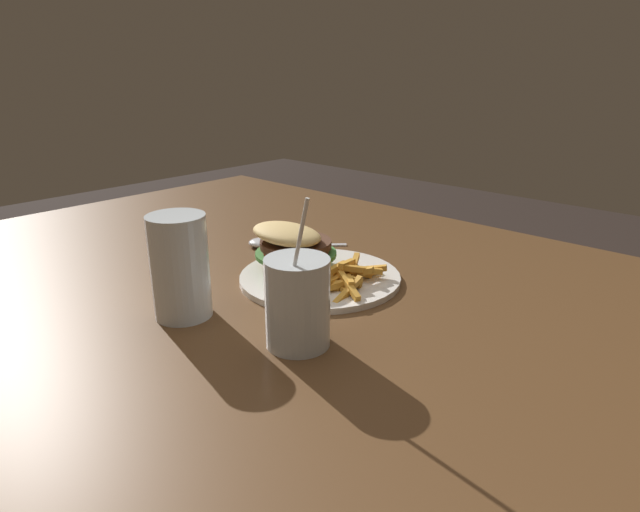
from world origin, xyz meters
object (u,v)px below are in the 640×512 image
object	(u,v)px
spoon	(268,243)
juice_glass	(298,307)
beer_glass	(180,269)
meal_plate_near	(305,259)

from	to	relation	value
spoon	juice_glass	bearing A→B (deg)	98.36
juice_glass	spoon	world-z (taller)	juice_glass
beer_glass	juice_glass	world-z (taller)	juice_glass
beer_glass	spoon	size ratio (longest dim) A/B	0.94
juice_glass	meal_plate_near	bearing A→B (deg)	-48.43
beer_glass	spoon	distance (m)	0.32
meal_plate_near	beer_glass	size ratio (longest dim) A/B	1.82
beer_glass	juice_glass	size ratio (longest dim) A/B	0.74
beer_glass	spoon	xyz separation A→B (m)	(0.14, -0.29, -0.06)
meal_plate_near	juice_glass	distance (m)	0.23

